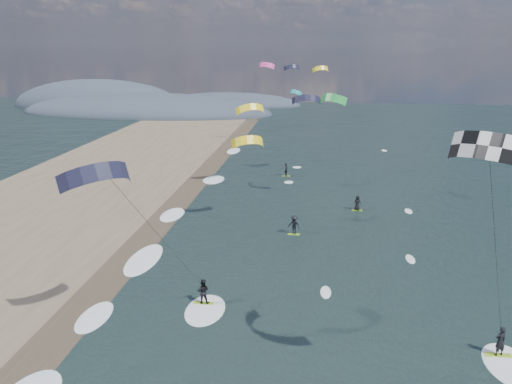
# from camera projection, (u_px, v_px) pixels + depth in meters

# --- Properties ---
(wet_sand_strip) EXTENTS (3.00, 240.00, 0.00)m
(wet_sand_strip) POSITION_uv_depth(u_px,v_px,m) (102.00, 287.00, 36.07)
(wet_sand_strip) COLOR #382D23
(wet_sand_strip) RESTS_ON ground
(coastal_hills) EXTENTS (80.00, 41.00, 15.00)m
(coastal_hills) POSITION_uv_depth(u_px,v_px,m) (138.00, 109.00, 133.02)
(coastal_hills) COLOR #3D4756
(coastal_hills) RESTS_ON ground
(kitesurfer_near_a) EXTENTS (7.90, 9.44, 14.21)m
(kitesurfer_near_a) POSITION_uv_depth(u_px,v_px,m) (493.00, 199.00, 20.70)
(kitesurfer_near_a) COLOR #8FBF21
(kitesurfer_near_a) RESTS_ON ground
(kitesurfer_near_b) EXTENTS (7.02, 9.28, 11.87)m
(kitesurfer_near_b) POSITION_uv_depth(u_px,v_px,m) (140.00, 219.00, 27.81)
(kitesurfer_near_b) COLOR #8FBF21
(kitesurfer_near_b) RESTS_ON ground
(far_kitesurfers) EXTENTS (9.48, 21.75, 1.84)m
(far_kitesurfers) POSITION_uv_depth(u_px,v_px,m) (309.00, 206.00, 51.02)
(far_kitesurfers) COLOR #8FBF21
(far_kitesurfers) RESTS_ON ground
(bg_kite_field) EXTENTS (13.24, 65.60, 7.49)m
(bg_kite_field) POSITION_uv_depth(u_px,v_px,m) (292.00, 86.00, 74.15)
(bg_kite_field) COLOR #D83F8C
(bg_kite_field) RESTS_ON ground
(shoreline_surf) EXTENTS (2.40, 79.40, 0.11)m
(shoreline_surf) POSITION_uv_depth(u_px,v_px,m) (141.00, 261.00, 40.44)
(shoreline_surf) COLOR white
(shoreline_surf) RESTS_ON ground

